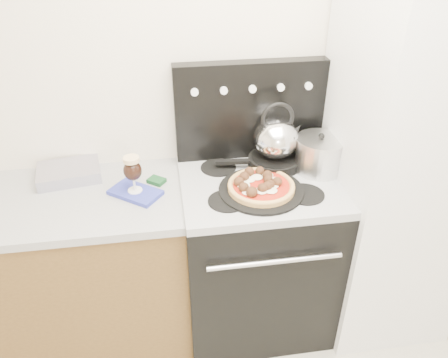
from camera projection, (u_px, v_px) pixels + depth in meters
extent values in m
cube|color=beige|center=(233.00, 92.00, 2.20)|extent=(3.50, 0.01, 2.50)
cube|color=brown|center=(45.00, 276.00, 2.25)|extent=(1.45, 0.60, 0.86)
cube|color=#9F9FA1|center=(24.00, 204.00, 2.01)|extent=(1.48, 0.63, 0.04)
cube|color=black|center=(256.00, 255.00, 2.36)|extent=(0.76, 0.65, 0.88)
cube|color=#ADADB2|center=(259.00, 184.00, 2.12)|extent=(0.76, 0.65, 0.04)
cube|color=black|center=(250.00, 110.00, 2.21)|extent=(0.76, 0.08, 0.50)
cube|color=silver|center=(399.00, 167.00, 2.16)|extent=(0.64, 0.68, 1.90)
cube|color=silver|center=(69.00, 172.00, 2.16)|extent=(0.33, 0.26, 0.06)
cube|color=#2E37A6|center=(135.00, 193.00, 2.04)|extent=(0.27, 0.25, 0.02)
cylinder|color=black|center=(261.00, 190.00, 2.03)|extent=(0.50, 0.50, 0.01)
cylinder|color=black|center=(274.00, 161.00, 2.22)|extent=(0.29, 0.29, 0.05)
cylinder|color=silver|center=(319.00, 155.00, 2.15)|extent=(0.27, 0.27, 0.17)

